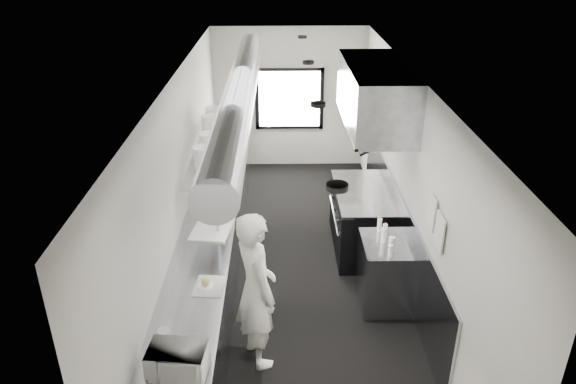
{
  "coord_description": "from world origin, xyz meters",
  "views": [
    {
      "loc": [
        -0.2,
        -6.4,
        4.38
      ],
      "look_at": [
        -0.1,
        -0.2,
        1.37
      ],
      "focal_mm": 33.5,
      "sensor_mm": 36.0,
      "label": 1
    }
  ],
  "objects_px": {
    "squeeze_bottle_e": "(380,225)",
    "deli_tub_a": "(156,370)",
    "line_cook": "(256,290)",
    "squeeze_bottle_a": "(390,251)",
    "exhaust_hood": "(375,95)",
    "plate_stack_a": "(203,157)",
    "plate_stack_b": "(209,144)",
    "plate_stack_c": "(211,127)",
    "range": "(362,219)",
    "microwave": "(178,361)",
    "far_work_table": "(231,159)",
    "squeeze_bottle_b": "(391,244)",
    "small_plate": "(206,286)",
    "prep_counter": "(208,266)",
    "pass_shelf": "(212,147)",
    "bottle_station": "(386,273)",
    "cutting_board": "(212,229)",
    "squeeze_bottle_d": "(385,231)",
    "knife_block": "(204,192)",
    "squeeze_bottle_c": "(384,235)",
    "deli_tub_b": "(164,334)",
    "plate_stack_d": "(214,120)"
  },
  "relations": [
    {
      "from": "squeeze_bottle_e",
      "to": "deli_tub_a",
      "type": "bearing_deg",
      "value": -134.03
    },
    {
      "from": "line_cook",
      "to": "deli_tub_a",
      "type": "distance_m",
      "value": 1.44
    },
    {
      "from": "squeeze_bottle_a",
      "to": "exhaust_hood",
      "type": "bearing_deg",
      "value": 90.2
    },
    {
      "from": "plate_stack_a",
      "to": "plate_stack_b",
      "type": "distance_m",
      "value": 0.43
    },
    {
      "from": "plate_stack_a",
      "to": "plate_stack_c",
      "type": "distance_m",
      "value": 1.09
    },
    {
      "from": "range",
      "to": "squeeze_bottle_a",
      "type": "distance_m",
      "value": 1.78
    },
    {
      "from": "microwave",
      "to": "far_work_table",
      "type": "bearing_deg",
      "value": 95.8
    },
    {
      "from": "squeeze_bottle_b",
      "to": "deli_tub_a",
      "type": "bearing_deg",
      "value": -141.09
    },
    {
      "from": "plate_stack_c",
      "to": "squeeze_bottle_a",
      "type": "height_order",
      "value": "plate_stack_c"
    },
    {
      "from": "small_plate",
      "to": "microwave",
      "type": "bearing_deg",
      "value": -93.55
    },
    {
      "from": "prep_counter",
      "to": "plate_stack_b",
      "type": "bearing_deg",
      "value": 91.7
    },
    {
      "from": "prep_counter",
      "to": "pass_shelf",
      "type": "height_order",
      "value": "pass_shelf"
    },
    {
      "from": "bottle_station",
      "to": "deli_tub_a",
      "type": "height_order",
      "value": "deli_tub_a"
    },
    {
      "from": "plate_stack_b",
      "to": "plate_stack_c",
      "type": "distance_m",
      "value": 0.66
    },
    {
      "from": "bottle_station",
      "to": "cutting_board",
      "type": "distance_m",
      "value": 2.32
    },
    {
      "from": "deli_tub_a",
      "to": "squeeze_bottle_d",
      "type": "relative_size",
      "value": 0.69
    },
    {
      "from": "line_cook",
      "to": "microwave",
      "type": "distance_m",
      "value": 1.34
    },
    {
      "from": "plate_stack_b",
      "to": "squeeze_bottle_e",
      "type": "xyz_separation_m",
      "value": [
        2.26,
        -0.98,
        -0.74
      ]
    },
    {
      "from": "knife_block",
      "to": "squeeze_bottle_a",
      "type": "bearing_deg",
      "value": -46.18
    },
    {
      "from": "small_plate",
      "to": "squeeze_bottle_c",
      "type": "xyz_separation_m",
      "value": [
        2.1,
        0.89,
        0.09
      ]
    },
    {
      "from": "deli_tub_a",
      "to": "squeeze_bottle_c",
      "type": "distance_m",
      "value": 3.22
    },
    {
      "from": "bottle_station",
      "to": "squeeze_bottle_e",
      "type": "distance_m",
      "value": 0.63
    },
    {
      "from": "line_cook",
      "to": "small_plate",
      "type": "distance_m",
      "value": 0.56
    },
    {
      "from": "deli_tub_b",
      "to": "plate_stack_d",
      "type": "xyz_separation_m",
      "value": [
        0.1,
        3.97,
        0.82
      ]
    },
    {
      "from": "microwave",
      "to": "deli_tub_a",
      "type": "distance_m",
      "value": 0.22
    },
    {
      "from": "prep_counter",
      "to": "range",
      "type": "xyz_separation_m",
      "value": [
        2.19,
        1.2,
        0.02
      ]
    },
    {
      "from": "range",
      "to": "knife_block",
      "type": "distance_m",
      "value": 2.4
    },
    {
      "from": "microwave",
      "to": "plate_stack_a",
      "type": "height_order",
      "value": "plate_stack_a"
    },
    {
      "from": "deli_tub_b",
      "to": "deli_tub_a",
      "type": "bearing_deg",
      "value": -87.91
    },
    {
      "from": "microwave",
      "to": "squeeze_bottle_a",
      "type": "xyz_separation_m",
      "value": [
        2.2,
        1.85,
        -0.06
      ]
    },
    {
      "from": "microwave",
      "to": "squeeze_bottle_e",
      "type": "distance_m",
      "value": 3.29
    },
    {
      "from": "small_plate",
      "to": "squeeze_bottle_b",
      "type": "bearing_deg",
      "value": 17.62
    },
    {
      "from": "small_plate",
      "to": "squeeze_bottle_e",
      "type": "distance_m",
      "value": 2.41
    },
    {
      "from": "small_plate",
      "to": "plate_stack_a",
      "type": "relative_size",
      "value": 0.61
    },
    {
      "from": "knife_block",
      "to": "bottle_station",
      "type": "bearing_deg",
      "value": -40.34
    },
    {
      "from": "squeeze_bottle_e",
      "to": "exhaust_hood",
      "type": "bearing_deg",
      "value": 89.01
    },
    {
      "from": "range",
      "to": "far_work_table",
      "type": "bearing_deg",
      "value": 131.19
    },
    {
      "from": "line_cook",
      "to": "small_plate",
      "type": "xyz_separation_m",
      "value": [
        -0.55,
        0.11,
        -0.02
      ]
    },
    {
      "from": "prep_counter",
      "to": "line_cook",
      "type": "xyz_separation_m",
      "value": [
        0.68,
        -1.18,
        0.48
      ]
    },
    {
      "from": "squeeze_bottle_a",
      "to": "microwave",
      "type": "bearing_deg",
      "value": -139.94
    },
    {
      "from": "deli_tub_b",
      "to": "knife_block",
      "type": "bearing_deg",
      "value": 89.62
    },
    {
      "from": "deli_tub_a",
      "to": "far_work_table",
      "type": "bearing_deg",
      "value": 88.61
    },
    {
      "from": "range",
      "to": "cutting_board",
      "type": "distance_m",
      "value": 2.4
    },
    {
      "from": "plate_stack_a",
      "to": "range",
      "type": "bearing_deg",
      "value": 13.63
    },
    {
      "from": "squeeze_bottle_c",
      "to": "pass_shelf",
      "type": "bearing_deg",
      "value": 143.58
    },
    {
      "from": "bottle_station",
      "to": "knife_block",
      "type": "distance_m",
      "value": 2.81
    },
    {
      "from": "knife_block",
      "to": "plate_stack_c",
      "type": "height_order",
      "value": "plate_stack_c"
    },
    {
      "from": "exhaust_hood",
      "to": "line_cook",
      "type": "relative_size",
      "value": 1.19
    },
    {
      "from": "range",
      "to": "line_cook",
      "type": "height_order",
      "value": "line_cook"
    },
    {
      "from": "pass_shelf",
      "to": "far_work_table",
      "type": "xyz_separation_m",
      "value": [
        0.04,
        2.2,
        -1.09
      ]
    }
  ]
}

